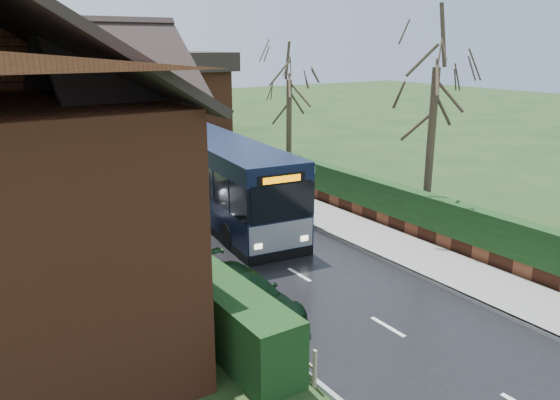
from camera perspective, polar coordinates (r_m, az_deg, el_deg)
ground at (r=16.22m, az=6.19°, el=-10.23°), size 140.00×140.00×0.00m
road at (r=24.19m, az=-9.01°, el=-1.32°), size 6.00×100.00×0.02m
pavement at (r=26.12m, az=-0.53°, el=0.32°), size 2.50×100.00×0.14m
kerb_right at (r=25.51m, az=-2.79°, el=-0.08°), size 0.12×100.00×0.14m
kerb_left at (r=23.16m, az=-15.88°, el=-2.44°), size 0.12×100.00×0.10m
front_hedge at (r=18.17m, az=-13.70°, el=-4.89°), size 1.20×16.00×1.60m
picket_fence at (r=18.54m, az=-11.45°, el=-5.48°), size 0.10×16.00×0.90m
right_wall_hedge at (r=26.73m, az=2.26°, el=2.78°), size 0.60×50.00×1.80m
bus at (r=22.94m, az=-6.01°, el=2.10°), size 3.75×11.19×3.34m
car_silver at (r=22.24m, az=-12.73°, el=-1.04°), size 2.62×4.75×1.53m
car_green at (r=14.93m, az=-4.10°, el=-9.91°), size 2.24×4.49×1.25m
car_distant at (r=51.23m, az=-20.50°, el=7.85°), size 2.43×4.63×1.45m
bus_stop_sign at (r=21.76m, az=3.21°, el=1.48°), size 0.16×0.38×2.56m
tree_right_near at (r=21.38m, az=16.14°, el=14.35°), size 4.18×4.18×9.02m
tree_right_far at (r=28.76m, az=0.97°, el=13.20°), size 3.96×3.96×7.65m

